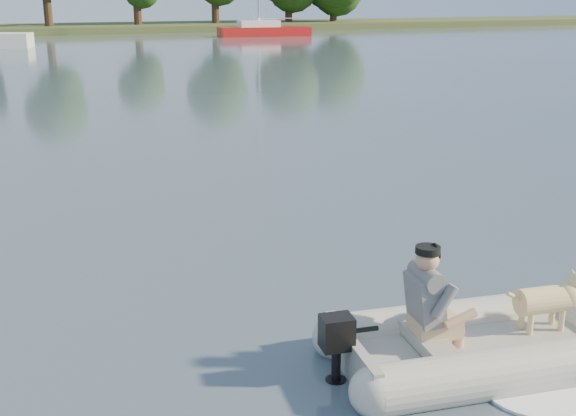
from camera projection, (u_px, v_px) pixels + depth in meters
name	position (u px, v px, depth m)	size (l,w,h in m)	color
water	(376.00, 351.00, 6.63)	(160.00, 160.00, 0.00)	#4F606C
shore_bank	(2.00, 30.00, 60.94)	(160.00, 12.00, 0.70)	#47512D
dinghy	(491.00, 307.00, 6.34)	(4.08, 2.84, 1.21)	#A4A39E
man	(427.00, 295.00, 6.18)	(0.62, 0.53, 0.93)	slate
dog	(543.00, 305.00, 6.53)	(0.80, 0.29, 0.53)	tan
outboard_motor	(336.00, 352.00, 6.05)	(0.36, 0.25, 0.68)	black
sailboat	(263.00, 31.00, 56.73)	(7.37, 2.94, 9.87)	#A61313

